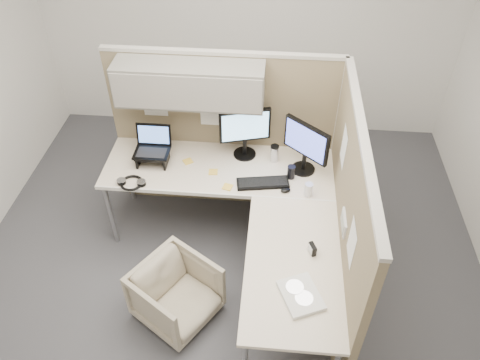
# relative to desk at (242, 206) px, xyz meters

# --- Properties ---
(ground) EXTENTS (4.50, 4.50, 0.00)m
(ground) POSITION_rel_desk_xyz_m (-0.12, -0.13, -0.69)
(ground) COLOR #3E3E44
(ground) RESTS_ON ground
(partition_back) EXTENTS (2.00, 0.36, 1.63)m
(partition_back) POSITION_rel_desk_xyz_m (-0.34, 0.70, 0.41)
(partition_back) COLOR #837355
(partition_back) RESTS_ON ground
(partition_right) EXTENTS (0.07, 2.03, 1.63)m
(partition_right) POSITION_rel_desk_xyz_m (0.78, -0.19, 0.13)
(partition_right) COLOR #837355
(partition_right) RESTS_ON ground
(desk) EXTENTS (2.00, 1.98, 0.73)m
(desk) POSITION_rel_desk_xyz_m (0.00, 0.00, 0.00)
(desk) COLOR beige
(desk) RESTS_ON ground
(office_chair) EXTENTS (0.74, 0.75, 0.57)m
(office_chair) POSITION_rel_desk_xyz_m (-0.46, -0.58, -0.40)
(office_chair) COLOR #B3AD8F
(office_chair) RESTS_ON ground
(monitor_left) EXTENTS (0.43, 0.20, 0.47)m
(monitor_left) POSITION_rel_desk_xyz_m (-0.03, 0.60, 0.32)
(monitor_left) COLOR black
(monitor_left) RESTS_ON desk
(monitor_right) EXTENTS (0.36, 0.31, 0.47)m
(monitor_right) POSITION_rel_desk_xyz_m (0.49, 0.44, 0.32)
(monitor_right) COLOR black
(monitor_right) RESTS_ON desk
(laptop_station) EXTENTS (0.30, 0.26, 0.31)m
(laptop_station) POSITION_rel_desk_xyz_m (-0.81, 0.44, 0.16)
(laptop_station) COLOR black
(laptop_station) RESTS_ON desk
(keyboard) EXTENTS (0.45, 0.21, 0.02)m
(keyboard) POSITION_rel_desk_xyz_m (0.16, 0.22, 0.05)
(keyboard) COLOR black
(keyboard) RESTS_ON desk
(mouse) EXTENTS (0.10, 0.08, 0.03)m
(mouse) POSITION_rel_desk_xyz_m (0.35, 0.15, 0.06)
(mouse) COLOR black
(mouse) RESTS_ON desk
(travel_mug) EXTENTS (0.08, 0.08, 0.16)m
(travel_mug) POSITION_rel_desk_xyz_m (0.24, 0.54, 0.12)
(travel_mug) COLOR silver
(travel_mug) RESTS_ON desk
(soda_can_green) EXTENTS (0.07, 0.07, 0.12)m
(soda_can_green) POSITION_rel_desk_xyz_m (0.53, 0.12, 0.10)
(soda_can_green) COLOR silver
(soda_can_green) RESTS_ON desk
(soda_can_silver) EXTENTS (0.07, 0.07, 0.12)m
(soda_can_silver) POSITION_rel_desk_xyz_m (0.39, 0.33, 0.10)
(soda_can_silver) COLOR black
(soda_can_silver) RESTS_ON desk
(sticky_note_d) EXTENTS (0.08, 0.08, 0.01)m
(sticky_note_d) POSITION_rel_desk_xyz_m (-0.27, 0.34, 0.05)
(sticky_note_d) COLOR yellow
(sticky_note_d) RESTS_ON desk
(sticky_note_b) EXTENTS (0.09, 0.09, 0.01)m
(sticky_note_b) POSITION_rel_desk_xyz_m (-0.13, 0.16, 0.05)
(sticky_note_b) COLOR yellow
(sticky_note_b) RESTS_ON desk
(sticky_note_c) EXTENTS (0.11, 0.11, 0.01)m
(sticky_note_c) POSITION_rel_desk_xyz_m (-0.51, 0.46, 0.05)
(sticky_note_c) COLOR yellow
(sticky_note_c) RESTS_ON desk
(headphones) EXTENTS (0.24, 0.20, 0.03)m
(headphones) POSITION_rel_desk_xyz_m (-0.93, 0.13, 0.06)
(headphones) COLOR black
(headphones) RESTS_ON desk
(paper_stack) EXTENTS (0.33, 0.37, 0.03)m
(paper_stack) POSITION_rel_desk_xyz_m (0.46, -0.85, 0.06)
(paper_stack) COLOR white
(paper_stack) RESTS_ON desk
(desk_clock) EXTENTS (0.06, 0.08, 0.08)m
(desk_clock) POSITION_rel_desk_xyz_m (0.54, -0.47, 0.08)
(desk_clock) COLOR black
(desk_clock) RESTS_ON desk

